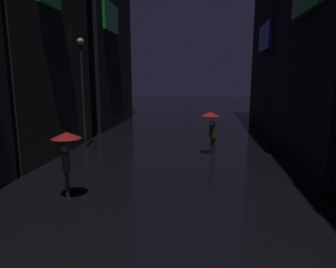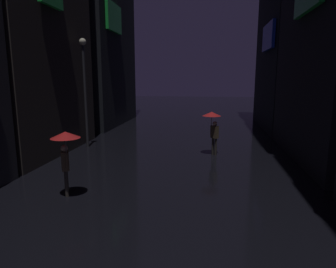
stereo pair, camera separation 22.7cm
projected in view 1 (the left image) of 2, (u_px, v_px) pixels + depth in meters
name	position (u px, v px, depth m)	size (l,w,h in m)	color
pedestrian_far_right_red	(66.00, 146.00, 9.19)	(0.90, 0.90, 2.12)	#38332D
pedestrian_foreground_right_red	(211.00, 121.00, 14.52)	(0.90, 0.90, 2.12)	#38332D
streetlamp_left_far	(82.00, 81.00, 15.70)	(0.36, 0.36, 5.75)	#2D2D33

